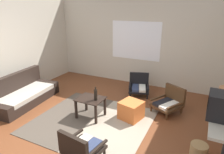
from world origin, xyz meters
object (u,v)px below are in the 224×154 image
Objects in this scene: armchair_by_window at (139,85)px; armchair_striped_foreground at (81,147)px; console_shelf at (224,117)px; glass_bottle at (96,95)px; coffee_table at (90,103)px; couch at (23,95)px; wicker_basket at (199,150)px; armchair_corner at (169,101)px; ottoman_orange at (131,110)px.

armchair_striped_foreground is at bearing -89.52° from armchair_by_window.
console_shelf is 5.50× the size of glass_bottle.
coffee_table is at bearing 174.74° from console_shelf.
glass_bottle reaches higher than couch.
wicker_basket is (1.68, 0.94, -0.14)m from armchair_striped_foreground.
couch is at bearing -161.24° from armchair_corner.
couch is 1.93m from coffee_table.
console_shelf is at bearing -5.28° from glass_bottle.
glass_bottle is at bearing 3.88° from couch.
coffee_table is at bearing 4.55° from couch.
couch is at bearing -176.12° from glass_bottle.
couch is at bearing 178.26° from wicker_basket.
coffee_table is 1.82m from armchair_corner.
armchair_corner is at bearing 67.29° from armchair_striped_foreground.
console_shelf is (1.68, -0.56, 0.58)m from ottoman_orange.
coffee_table is 1.95× the size of glass_bottle.
wicker_basket is at bearing -48.48° from armchair_by_window.
coffee_table is 0.27m from glass_bottle.
glass_bottle reaches higher than coffee_table.
coffee_table is 0.74× the size of armchair_corner.
ottoman_orange is (-0.68, -0.68, -0.06)m from armchair_corner.
armchair_by_window is 1.09× the size of armchair_striped_foreground.
armchair_by_window reaches higher than armchair_striped_foreground.
armchair_striped_foreground is at bearing -150.74° from wicker_basket.
ottoman_orange is at bearing 80.65° from armchair_striped_foreground.
wicker_basket is (2.11, -0.27, -0.47)m from glass_bottle.
armchair_striped_foreground is (0.02, -2.86, -0.00)m from armchair_by_window.
glass_bottle is (-0.43, 1.21, 0.32)m from armchair_striped_foreground.
glass_bottle reaches higher than armchair_corner.
ottoman_orange is 1.48× the size of glass_bottle.
couch is 2.36× the size of armchair_corner.
ottoman_orange is at bearing 9.95° from couch.
armchair_by_window is 2.86m from armchair_striped_foreground.
armchair_striped_foreground is (2.49, -1.07, 0.04)m from couch.
armchair_striped_foreground reaches higher than coffee_table.
armchair_striped_foreground is 1.32m from glass_bottle.
console_shelf is 0.72m from wicker_basket.
ottoman_orange is at bearing -134.86° from armchair_corner.
console_shelf is 5.82× the size of wicker_basket.
wicker_basket is at bearing -1.74° from couch.
armchair_striped_foreground is 2.42m from armchair_corner.
console_shelf reaches higher than ottoman_orange.
armchair_corner is at bearing 18.76° from couch.
armchair_striped_foreground is 2.28× the size of wicker_basket.
glass_bottle is 1.06× the size of wicker_basket.
armchair_striped_foreground reaches higher than wicker_basket.
glass_bottle is (-1.36, -1.02, 0.31)m from armchair_corner.
armchair_corner is 2.80× the size of wicker_basket.
coffee_table is 2.55m from console_shelf.
armchair_by_window is 2.35× the size of glass_bottle.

